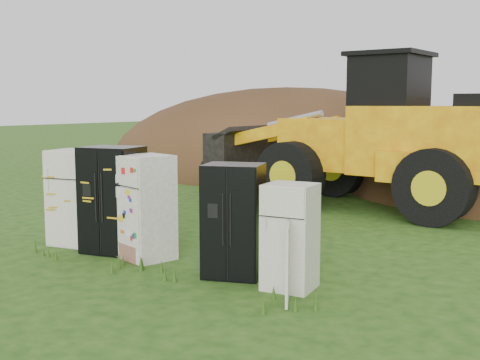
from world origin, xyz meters
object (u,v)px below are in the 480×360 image
Objects in this scene: fridge_sticker at (147,207)px; fridge_black_right at (234,220)px; wheel_loader at (352,131)px; fridge_open_door at (290,237)px; fridge_black_side at (113,200)px; fridge_leftmost at (75,197)px.

fridge_sticker reaches higher than fridge_black_right.
fridge_black_right is 0.22× the size of wheel_loader.
fridge_sticker is 1.17× the size of fridge_open_door.
wheel_loader is (1.36, 7.24, 1.03)m from fridge_black_side.
fridge_leftmost is 4.86m from fridge_open_door.
fridge_leftmost is 1.03× the size of fridge_black_right.
fridge_black_side is 1.24× the size of fridge_open_door.
fridge_black_right is at bearing 14.70° from fridge_sticker.
fridge_black_side is 1.09× the size of fridge_black_right.
fridge_leftmost is 1.00× the size of fridge_sticker.
fridge_sticker reaches higher than fridge_open_door.
fridge_black_side is 0.24× the size of wheel_loader.
fridge_open_door is at bearing -13.58° from fridge_leftmost.
fridge_black_side is at bearing -12.77° from fridge_leftmost.
fridge_sticker is (1.92, -0.00, -0.00)m from fridge_leftmost.
fridge_black_right is at bearing -13.59° from fridge_black_side.
fridge_sticker is at bearing -92.63° from wheel_loader.
wheel_loader reaches higher than fridge_leftmost.
fridge_black_right is 1.14× the size of fridge_open_door.
wheel_loader is (-2.44, 7.27, 1.22)m from fridge_open_door.
fridge_open_door is 7.77m from wheel_loader.
fridge_leftmost is 7.72m from wheel_loader.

